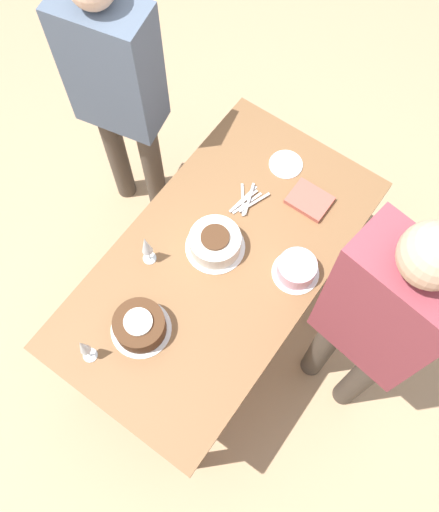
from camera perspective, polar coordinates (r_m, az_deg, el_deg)
ground_plane at (r=3.19m, az=0.00°, el=-5.59°), size 12.00×12.00×0.00m
dining_table at (r=2.61m, az=0.00°, el=-1.37°), size 1.58×0.86×0.73m
cake_center_white at (r=2.49m, az=-0.44°, el=1.37°), size 0.27×0.27×0.11m
cake_front_chocolate at (r=2.38m, az=-7.98°, el=-6.92°), size 0.25×0.25×0.11m
cake_back_decorated at (r=2.47m, az=7.72°, el=-1.30°), size 0.21×0.21×0.09m
wine_glass_near at (r=2.41m, az=-7.34°, el=1.02°), size 0.06×0.06×0.21m
wine_glass_far at (r=2.31m, az=-13.46°, el=-8.87°), size 0.06×0.06×0.20m
dessert_plate_left at (r=2.76m, az=6.65°, el=9.09°), size 0.16×0.16×0.01m
fork_pile at (r=2.63m, az=2.75°, el=5.57°), size 0.19×0.14×0.02m
napkin_stack at (r=2.66m, az=9.00°, el=5.54°), size 0.15×0.19×0.03m
person_cutting at (r=2.72m, az=-10.22°, el=16.19°), size 0.30×0.44×1.63m
person_watching at (r=2.15m, az=15.46°, el=-6.26°), size 0.28×0.43×1.74m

